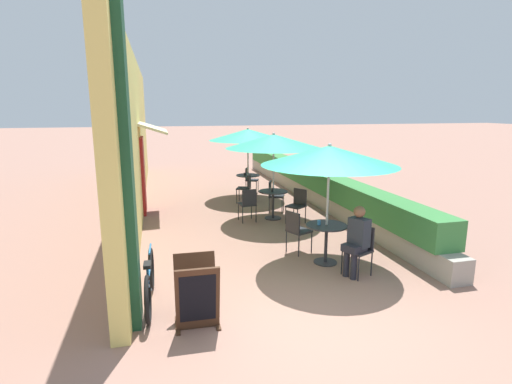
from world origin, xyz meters
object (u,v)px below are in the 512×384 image
(coffee_cup_near, at_px, (319,223))
(patio_umbrella_mid, at_px, (274,141))
(cafe_chair_mid_back, at_px, (274,194))
(coffee_cup_mid, at_px, (272,190))
(cafe_chair_far_right, at_px, (250,178))
(coffee_cup_far, at_px, (245,174))
(cafe_chair_far_left, at_px, (246,186))
(bicycle_leaning, at_px, (150,282))
(patio_table_near, at_px, (326,236))
(seated_patron_near_right, at_px, (357,238))
(patio_table_mid, at_px, (273,199))
(cafe_chair_near_left, at_px, (297,228))
(patio_table_far, at_px, (248,181))
(cafe_chair_mid_right, at_px, (298,203))
(patio_umbrella_near, at_px, (329,156))
(menu_board, at_px, (196,293))
(cafe_chair_near_right, at_px, (360,246))
(cafe_chair_mid_left, at_px, (248,202))
(patio_umbrella_far, at_px, (248,135))

(coffee_cup_near, xyz_separation_m, patio_umbrella_mid, (0.05, 3.16, 1.25))
(cafe_chair_mid_back, xyz_separation_m, coffee_cup_mid, (-0.27, -0.77, 0.27))
(cafe_chair_far_right, bearing_deg, coffee_cup_far, -0.06)
(cafe_chair_far_left, bearing_deg, bicycle_leaning, 178.88)
(cafe_chair_far_left, bearing_deg, patio_table_near, -151.69)
(seated_patron_near_right, distance_m, patio_table_mid, 3.89)
(patio_table_near, distance_m, coffee_cup_mid, 3.13)
(coffee_cup_near, xyz_separation_m, cafe_chair_far_left, (-0.25, 5.10, -0.27))
(cafe_chair_near_left, height_order, patio_table_far, cafe_chair_near_left)
(coffee_cup_far, bearing_deg, cafe_chair_mid_right, -77.57)
(patio_table_near, distance_m, cafe_chair_near_left, 0.73)
(patio_umbrella_mid, bearing_deg, coffee_cup_far, 94.39)
(cafe_chair_mid_right, xyz_separation_m, patio_table_far, (-0.56, 3.17, 0.02))
(patio_umbrella_near, height_order, menu_board, patio_umbrella_near)
(cafe_chair_near_right, height_order, cafe_chair_mid_left, same)
(cafe_chair_mid_back, xyz_separation_m, menu_board, (-2.72, -5.50, -0.06))
(patio_table_far, relative_size, patio_umbrella_far, 0.31)
(coffee_cup_mid, relative_size, coffee_cup_far, 1.00)
(coffee_cup_near, height_order, menu_board, menu_board)
(cafe_chair_near_right, relative_size, patio_table_far, 1.14)
(patio_umbrella_mid, xyz_separation_m, cafe_chair_mid_right, (0.48, -0.54, -1.52))
(patio_umbrella_mid, bearing_deg, seated_patron_near_right, -84.79)
(cafe_chair_near_right, distance_m, patio_table_mid, 3.85)
(cafe_chair_mid_right, bearing_deg, coffee_cup_near, 132.69)
(patio_table_far, distance_m, patio_umbrella_far, 1.50)
(patio_table_far, height_order, cafe_chair_far_right, cafe_chair_far_right)
(coffee_cup_near, relative_size, patio_umbrella_mid, 0.04)
(bicycle_leaning, bearing_deg, cafe_chair_mid_left, 60.46)
(coffee_cup_near, height_order, patio_umbrella_far, patio_umbrella_far)
(cafe_chair_mid_left, relative_size, cafe_chair_far_left, 1.00)
(cafe_chair_mid_back, relative_size, bicycle_leaning, 0.50)
(coffee_cup_far, bearing_deg, patio_table_mid, -85.61)
(cafe_chair_mid_back, xyz_separation_m, cafe_chair_far_left, (-0.52, 1.25, 0.00))
(cafe_chair_near_right, xyz_separation_m, patio_umbrella_far, (-0.53, 6.45, 1.52))
(cafe_chair_near_left, relative_size, cafe_chair_far_left, 1.00)
(patio_table_mid, bearing_deg, bicycle_leaning, -127.41)
(patio_umbrella_near, distance_m, cafe_chair_near_left, 1.69)
(patio_umbrella_near, xyz_separation_m, coffee_cup_far, (-0.29, 5.74, -1.25))
(seated_patron_near_right, distance_m, coffee_cup_near, 0.82)
(patio_umbrella_mid, bearing_deg, cafe_chair_mid_back, 71.85)
(menu_board, bearing_deg, patio_umbrella_mid, 63.84)
(cafe_chair_near_right, bearing_deg, cafe_chair_far_right, -21.53)
(cafe_chair_near_left, height_order, cafe_chair_far_left, same)
(patio_table_near, height_order, patio_table_mid, same)
(patio_table_mid, relative_size, cafe_chair_mid_right, 0.88)
(patio_table_near, distance_m, patio_umbrella_mid, 3.54)
(coffee_cup_far, bearing_deg, coffee_cup_mid, -86.80)
(patio_umbrella_far, height_order, menu_board, patio_umbrella_far)
(cafe_chair_mid_left, bearing_deg, patio_umbrella_near, -81.06)
(cafe_chair_near_right, relative_size, seated_patron_near_right, 0.70)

